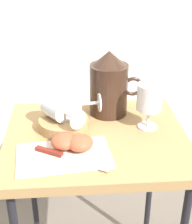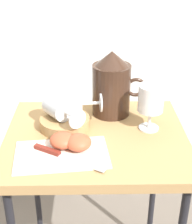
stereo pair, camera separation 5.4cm
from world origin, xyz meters
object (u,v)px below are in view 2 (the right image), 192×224
Objects in this scene: apple_half_right at (78,142)px; knife at (58,154)px; table at (96,154)px; apple_half_left at (63,140)px; wine_glass_upright at (151,101)px; wine_glass_tipped_far at (69,104)px; basket_tray at (65,123)px; wine_glass_tipped_near at (59,108)px; pitcher at (112,89)px.

knife is (-0.06, -0.03, -0.02)m from apple_half_right.
table is 9.41× the size of apple_half_left.
wine_glass_tipped_far is (-0.25, 0.03, -0.02)m from wine_glass_upright.
apple_half_left reaches higher than basket_tray.
knife is at bearing -97.72° from wine_glass_tipped_far.
wine_glass_upright is 0.97× the size of wine_glass_tipped_near.
basket_tray reaches higher than knife.
wine_glass_upright is 0.29m from wine_glass_tipped_near.
basket_tray is 0.78× the size of knife.
table is at bearing -38.47° from wine_glass_tipped_far.
wine_glass_upright is at bearing 28.64° from knife.
pitcher reaches higher than apple_half_left.
wine_glass_tipped_near is (-0.11, 0.05, 0.14)m from table.
apple_half_left reaches higher than knife.
wine_glass_tipped_near is at bearing -150.60° from wine_glass_tipped_far.
wine_glass_tipped_near is (-0.02, 0.00, 0.05)m from basket_tray.
basket_tray is at bearing -147.08° from pitcher.
wine_glass_tipped_far reaches higher than wine_glass_tipped_near.
pitcher is at bearing 30.10° from wine_glass_tipped_near.
wine_glass_upright is (0.11, -0.11, 0.01)m from pitcher.
table is 4.65× the size of wine_glass_tipped_near.
wine_glass_tipped_near is (-0.28, 0.01, -0.03)m from wine_glass_upright.
apple_half_right is at bearing -122.85° from table.
apple_half_left is (-0.15, -0.22, -0.07)m from pitcher.
basket_tray is 1.07× the size of wine_glass_upright.
pitcher is 0.16m from wine_glass_tipped_far.
knife is at bearing -93.41° from basket_tray.
pitcher reaches higher than knife.
table is at bearing -167.76° from wine_glass_upright.
basket_tray reaches higher than table.
table is 0.14m from apple_half_right.
pitcher is 1.45× the size of wine_glass_tipped_near.
wine_glass_tipped_far is at bearing -149.74° from pitcher.
wine_glass_upright reaches higher than knife.
pitcher is at bearing 54.77° from apple_half_left.
table is 0.23m from pitcher.
pitcher is (0.15, 0.10, 0.07)m from basket_tray.
wine_glass_upright is at bearing 21.52° from apple_half_left.
basket_tray is at bearing -2.68° from wine_glass_tipped_near.
knife is (-0.01, -0.16, -0.01)m from basket_tray.
basket_tray is 0.14m from apple_half_right.
wine_glass_tipped_near is 0.04m from wine_glass_tipped_far.
pitcher is 2.93× the size of apple_half_left.
pitcher is 1.09× the size of knife.
basket_tray is at bearing 90.58° from apple_half_left.
pitcher is 1.49× the size of wine_glass_upright.
basket_tray is 1.02× the size of wine_glass_tipped_far.
apple_half_left is 0.37× the size of knife.
table is 0.18m from knife.
wine_glass_tipped_near reaches higher than basket_tray.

